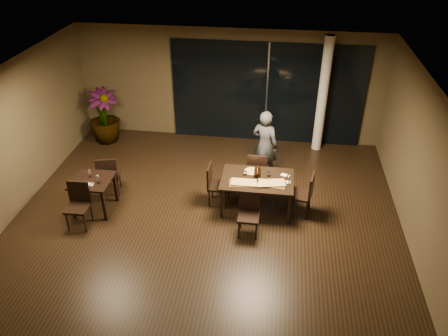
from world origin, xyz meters
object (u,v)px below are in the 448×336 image
chair_main_left (215,182)px  potted_plant (104,116)px  main_table (257,182)px  chair_main_right (305,192)px  chair_main_near (249,211)px  chair_side_near (78,202)px  side_table (93,185)px  bottle_a (256,172)px  bottle_b (259,172)px  diner (265,145)px  chair_side_far (108,174)px  bottle_c (259,171)px  chair_main_far (257,169)px

chair_main_left → potted_plant: (-3.38, 2.44, 0.20)m
main_table → chair_main_right: chair_main_right is taller
chair_main_near → chair_side_near: 3.42m
side_table → chair_main_near: (3.30, -0.30, -0.13)m
chair_main_near → bottle_a: (0.05, 0.83, 0.40)m
bottle_b → chair_main_left: bearing=177.7°
potted_plant → bottle_a: bearing=-30.3°
side_table → diner: bearing=27.2°
chair_side_far → bottle_c: size_ratio=3.41×
chair_main_left → bottle_a: bottle_a is taller
side_table → chair_side_near: bearing=-102.0°
chair_main_far → chair_side_far: bearing=13.3°
chair_side_near → main_table: bearing=13.8°
chair_side_near → chair_main_left: bearing=20.3°
main_table → chair_main_far: (-0.04, 0.72, -0.15)m
chair_side_near → side_table: bearing=75.8°
chair_side_near → bottle_b: size_ratio=3.60×
main_table → bottle_c: bottle_c is taller
bottle_c → main_table: bearing=-110.5°
bottle_c → bottle_b: bearing=-101.6°
side_table → bottle_c: 3.49m
chair_main_far → chair_main_left: size_ratio=1.01×
main_table → chair_main_far: bearing=93.3°
main_table → chair_main_left: size_ratio=1.60×
chair_main_near → chair_main_right: chair_main_right is taller
chair_main_left → bottle_b: (0.93, -0.04, 0.36)m
side_table → chair_main_left: chair_main_left is taller
chair_main_far → chair_side_near: chair_side_near is taller
chair_main_far → diner: diner is taller
chair_main_right → bottle_c: bearing=-87.1°
chair_side_far → potted_plant: (-1.01, 2.45, 0.19)m
side_table → chair_main_near: bearing=-5.1°
chair_side_near → diner: (3.58, 2.29, 0.32)m
potted_plant → bottle_b: potted_plant is taller
bottle_c → chair_side_far: bearing=-179.9°
chair_main_left → bottle_c: bearing=-88.4°
chair_main_far → bottle_c: 0.74m
chair_main_near → potted_plant: size_ratio=0.61×
chair_main_near → diner: bearing=85.0°
chair_main_left → bottle_c: (0.94, 0.00, 0.37)m
chair_main_near → bottle_a: 0.93m
main_table → chair_side_far: size_ratio=1.55×
bottle_b → bottle_c: (0.01, 0.04, 0.01)m
chair_main_far → chair_side_near: 3.87m
chair_side_far → diner: size_ratio=0.57×
chair_side_far → potted_plant: bearing=-80.4°
main_table → chair_side_near: chair_side_near is taller
chair_main_left → potted_plant: bearing=55.5°
bottle_b → chair_main_right: bearing=-6.0°
chair_main_far → chair_main_left: 1.08m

